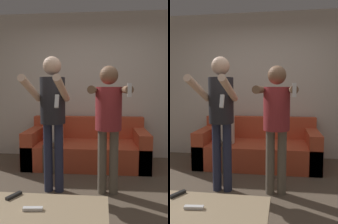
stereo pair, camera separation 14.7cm
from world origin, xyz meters
TOP-DOWN VIEW (x-y plane):
  - ground_plane at (0.00, 0.00)m, footprint 14.00×14.00m
  - wall_back at (0.00, 1.96)m, footprint 6.40×0.06m
  - couch at (-0.07, 1.49)m, footprint 2.03×0.90m
  - person_standing_left at (-0.41, 0.40)m, footprint 0.43×0.76m
  - person_standing_right at (0.28, 0.40)m, footprint 0.44×0.73m
  - person_seated at (-0.60, 1.28)m, footprint 0.29×0.52m
  - coffee_table at (-0.26, -0.65)m, footprint 1.03×0.48m
  - remote_near at (-0.32, -0.68)m, footprint 0.15×0.05m
  - remote_far at (-0.54, -0.49)m, footprint 0.11×0.15m

SIDE VIEW (x-z plane):
  - ground_plane at x=0.00m, z-range 0.00..0.00m
  - couch at x=-0.07m, z-range -0.13..0.66m
  - coffee_table at x=-0.26m, z-range 0.15..0.54m
  - remote_near at x=-0.32m, z-range 0.38..0.41m
  - remote_far at x=-0.54m, z-range 0.38..0.41m
  - person_seated at x=-0.60m, z-range 0.05..1.19m
  - person_standing_right at x=0.28m, z-range 0.20..1.78m
  - person_standing_left at x=-0.41m, z-range 0.21..1.91m
  - wall_back at x=0.00m, z-range 0.00..2.70m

